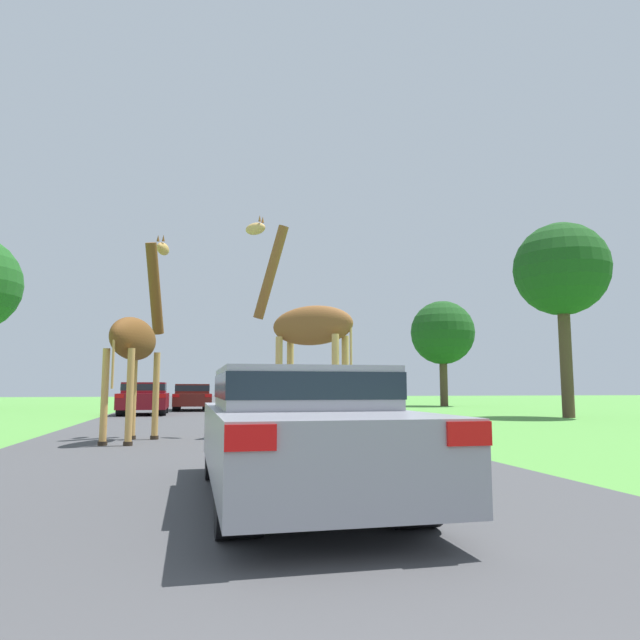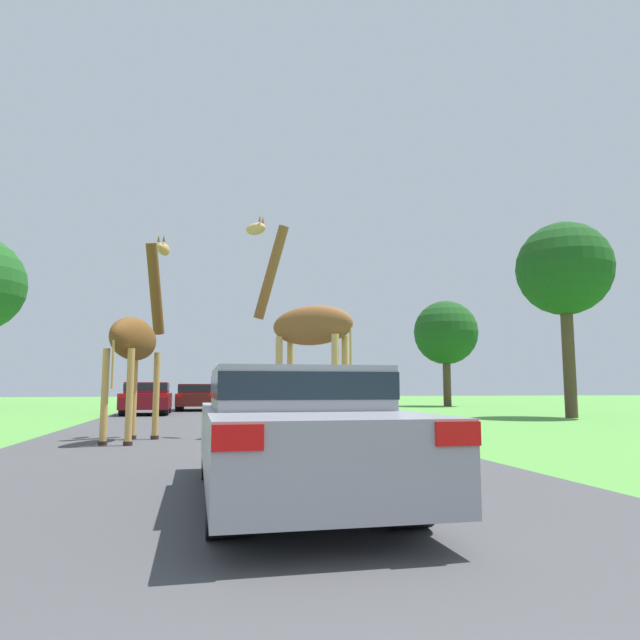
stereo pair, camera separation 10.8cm
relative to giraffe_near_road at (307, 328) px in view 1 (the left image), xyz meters
The scene contains 8 objects.
road 17.82m from the giraffe_near_road, 96.42° to the left, with size 8.04×120.00×0.00m.
giraffe_near_road is the anchor object (origin of this frame).
giraffe_companion 3.74m from the giraffe_near_road, behind, with size 1.25×2.80×4.82m.
car_lead_maroon 7.17m from the giraffe_near_road, 102.21° to the right, with size 1.77×4.81×1.33m.
car_queue_right 13.96m from the giraffe_near_road, 108.97° to the left, with size 1.95×3.94×1.37m.
car_queue_left 17.73m from the giraffe_near_road, 98.05° to the left, with size 1.86×4.27×1.34m.
tree_left_edge 24.82m from the giraffe_near_road, 57.99° to the left, with size 4.06×4.06×6.70m.
tree_right_cluster 13.85m from the giraffe_near_road, 30.11° to the left, with size 3.68×3.68×7.65m.
Camera 1 is at (-0.59, -0.27, 1.12)m, focal length 32.00 mm.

